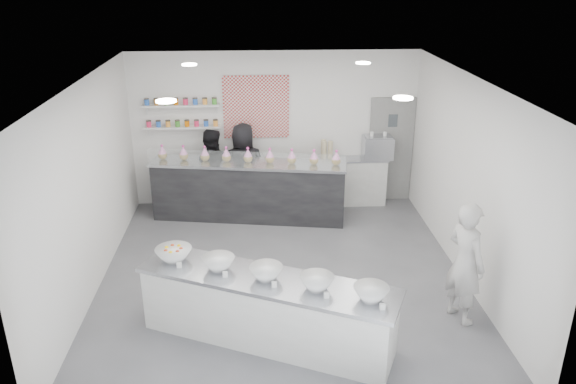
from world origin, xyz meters
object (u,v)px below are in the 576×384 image
at_px(espresso_ledge, 353,181).
at_px(staff_right, 244,168).
at_px(espresso_machine, 378,148).
at_px(back_bar, 249,191).
at_px(staff_left, 211,171).
at_px(prep_counter, 267,310).
at_px(woman_prep, 465,263).

relative_size(espresso_ledge, staff_right, 0.74).
height_order(espresso_machine, staff_right, staff_right).
height_order(back_bar, espresso_machine, espresso_machine).
bearing_deg(staff_left, prep_counter, 107.83).
relative_size(espresso_machine, woman_prep, 0.34).
distance_m(prep_counter, espresso_ledge, 4.72).
distance_m(espresso_machine, staff_right, 2.62).
bearing_deg(staff_right, prep_counter, 90.17).
bearing_deg(espresso_ledge, prep_counter, -112.76).
bearing_deg(woman_prep, back_bar, 16.68).
relative_size(prep_counter, espresso_ledge, 2.58).
bearing_deg(prep_counter, espresso_ledge, 91.61).
bearing_deg(prep_counter, back_bar, 118.05).
relative_size(back_bar, espresso_ledge, 2.82).
height_order(espresso_ledge, woman_prep, woman_prep).
bearing_deg(woman_prep, espresso_machine, -18.22).
xyz_separation_m(back_bar, espresso_machine, (2.51, 0.59, 0.61)).
distance_m(back_bar, espresso_ledge, 2.15).
xyz_separation_m(staff_left, staff_right, (0.62, 0.00, 0.05)).
distance_m(back_bar, woman_prep, 4.47).
xyz_separation_m(woman_prep, staff_right, (-2.94, 3.84, 0.02)).
distance_m(prep_counter, espresso_machine, 4.96).
bearing_deg(staff_right, espresso_ledge, -179.60).
height_order(espresso_machine, staff_left, staff_left).
bearing_deg(espresso_ledge, espresso_machine, 0.00).
xyz_separation_m(prep_counter, espresso_machine, (2.27, 4.35, 0.71)).
height_order(espresso_machine, woman_prep, woman_prep).
relative_size(espresso_ledge, staff_left, 0.78).
xyz_separation_m(back_bar, woman_prep, (2.85, -3.43, 0.29)).
distance_m(staff_left, staff_right, 0.63).
bearing_deg(espresso_ledge, staff_right, -175.23).
bearing_deg(staff_left, espresso_machine, -171.89).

